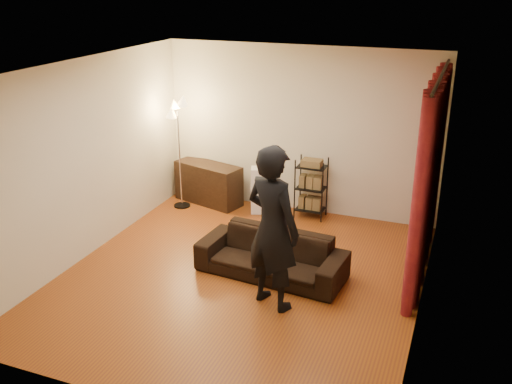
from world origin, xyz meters
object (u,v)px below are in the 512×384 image
at_px(person, 273,228).
at_px(storage_boxes, 260,190).
at_px(media_cabinet, 209,183).
at_px(wire_shelf, 311,188).
at_px(sofa, 271,255).
at_px(floor_lamp, 180,155).

height_order(person, storage_boxes, person).
distance_m(media_cabinet, wire_shelf, 1.81).
distance_m(sofa, person, 1.00).
relative_size(media_cabinet, wire_shelf, 1.19).
height_order(sofa, person, person).
bearing_deg(person, wire_shelf, -61.19).
distance_m(sofa, media_cabinet, 2.73).
distance_m(storage_boxes, floor_lamp, 1.45).
bearing_deg(person, floor_lamp, -20.98).
bearing_deg(floor_lamp, media_cabinet, 44.36).
bearing_deg(person, sofa, -47.26).
relative_size(wire_shelf, floor_lamp, 0.54).
height_order(person, floor_lamp, person).
relative_size(media_cabinet, floor_lamp, 0.65).
distance_m(person, media_cabinet, 3.46).
distance_m(media_cabinet, storage_boxes, 0.99).
bearing_deg(storage_boxes, person, -66.47).
xyz_separation_m(media_cabinet, wire_shelf, (1.81, 0.02, 0.15)).
bearing_deg(wire_shelf, floor_lamp, 173.89).
distance_m(sofa, storage_boxes, 2.10).
relative_size(person, wire_shelf, 2.00).
bearing_deg(wire_shelf, media_cabinet, 165.06).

